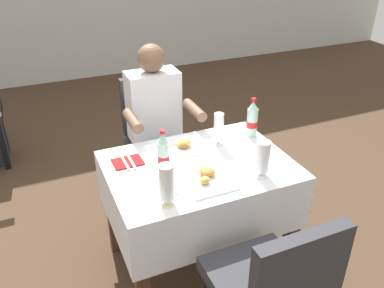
{
  "coord_description": "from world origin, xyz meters",
  "views": [
    {
      "loc": [
        -0.67,
        -1.83,
        1.95
      ],
      "look_at": [
        0.14,
        0.05,
        0.82
      ],
      "focal_mm": 37.42,
      "sensor_mm": 36.0,
      "label": 1
    }
  ],
  "objects": [
    {
      "name": "plate_far_diner",
      "position": [
        0.12,
        0.15,
        0.76
      ],
      "size": [
        0.23,
        0.23,
        0.06
      ],
      "color": "white",
      "rests_on": "main_dining_table"
    },
    {
      "name": "ground_plane",
      "position": [
        0.0,
        0.0,
        0.0
      ],
      "size": [
        11.0,
        11.0,
        0.0
      ],
      "primitive_type": "plane",
      "color": "#473323"
    },
    {
      "name": "cola_bottle_primary",
      "position": [
        0.59,
        0.13,
        0.86
      ],
      "size": [
        0.07,
        0.07,
        0.26
      ],
      "color": "silver",
      "rests_on": "main_dining_table"
    },
    {
      "name": "napkin_cutlery_set",
      "position": [
        -0.23,
        0.12,
        0.75
      ],
      "size": [
        0.17,
        0.19,
        0.01
      ],
      "color": "maroon",
      "rests_on": "main_dining_table"
    },
    {
      "name": "cola_bottle_secondary",
      "position": [
        -0.07,
        -0.05,
        0.85
      ],
      "size": [
        0.07,
        0.07,
        0.26
      ],
      "color": "silver",
      "rests_on": "main_dining_table"
    },
    {
      "name": "chair_far_diner_seat",
      "position": [
        0.14,
        0.72,
        0.55
      ],
      "size": [
        0.44,
        0.5,
        0.97
      ],
      "color": "#2D2D33",
      "rests_on": "ground"
    },
    {
      "name": "main_dining_table",
      "position": [
        0.14,
        -0.05,
        0.56
      ],
      "size": [
        1.05,
        0.77,
        0.74
      ],
      "color": "white",
      "rests_on": "ground"
    },
    {
      "name": "plate_near_camera",
      "position": [
        0.11,
        -0.23,
        0.76
      ],
      "size": [
        0.25,
        0.25,
        0.06
      ],
      "color": "white",
      "rests_on": "main_dining_table"
    },
    {
      "name": "seated_diner_far",
      "position": [
        0.11,
        0.61,
        0.71
      ],
      "size": [
        0.5,
        0.46,
        1.26
      ],
      "color": "#282D42",
      "rests_on": "ground"
    },
    {
      "name": "beer_glass_right",
      "position": [
        -0.16,
        -0.33,
        0.86
      ],
      "size": [
        0.08,
        0.08,
        0.22
      ],
      "color": "white",
      "rests_on": "main_dining_table"
    },
    {
      "name": "beer_glass_middle",
      "position": [
        0.4,
        -0.3,
        0.85
      ],
      "size": [
        0.07,
        0.07,
        0.21
      ],
      "color": "white",
      "rests_on": "main_dining_table"
    },
    {
      "name": "chair_near_camera_side",
      "position": [
        0.14,
        -0.83,
        0.55
      ],
      "size": [
        0.44,
        0.5,
        0.97
      ],
      "color": "#2D2D33",
      "rests_on": "ground"
    },
    {
      "name": "beer_glass_left",
      "position": [
        0.34,
        0.11,
        0.85
      ],
      "size": [
        0.07,
        0.07,
        0.21
      ],
      "color": "white",
      "rests_on": "main_dining_table"
    }
  ]
}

